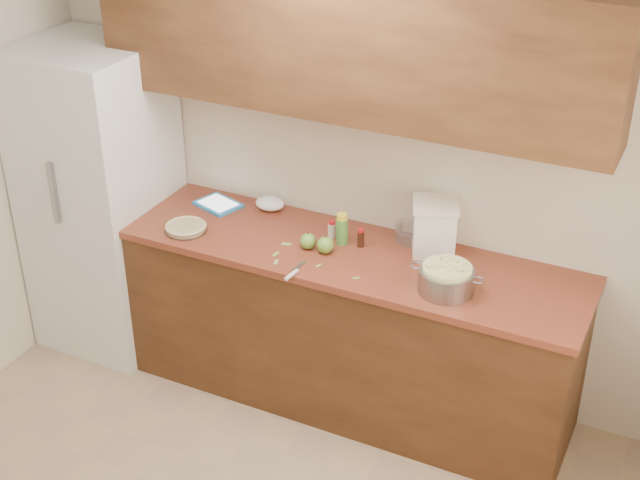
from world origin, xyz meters
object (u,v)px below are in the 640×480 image
at_px(pie, 186,228).
at_px(flour_canister, 434,227).
at_px(colander, 446,279).
at_px(tablet, 218,204).

xyz_separation_m(pie, flour_canister, (1.25, 0.37, 0.12)).
height_order(pie, colander, colander).
xyz_separation_m(flour_canister, tablet, (-1.25, -0.04, -0.13)).
bearing_deg(flour_canister, tablet, -177.98).
relative_size(colander, tablet, 1.26).
xyz_separation_m(colander, flour_canister, (-0.18, 0.33, 0.07)).
xyz_separation_m(colander, tablet, (-1.43, 0.29, -0.06)).
bearing_deg(colander, tablet, 168.60).
relative_size(pie, colander, 0.63).
bearing_deg(colander, pie, -178.50).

